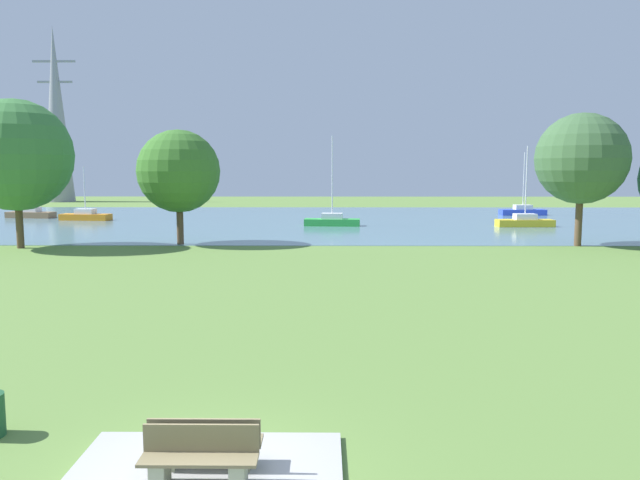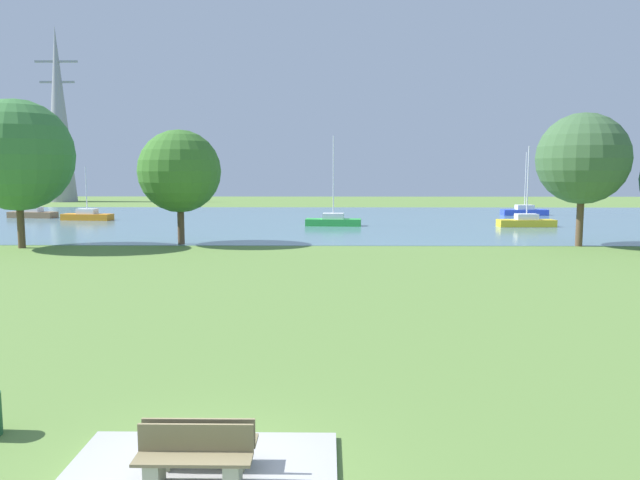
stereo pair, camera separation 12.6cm
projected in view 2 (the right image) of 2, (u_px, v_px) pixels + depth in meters
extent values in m
plane|color=olive|center=(288.00, 265.00, 31.54)|extent=(160.00, 160.00, 0.00)
cube|color=#A7A7A7|center=(198.00, 478.00, 9.68)|extent=(4.40, 3.20, 0.10)
cube|color=#9BA180|center=(165.00, 454.00, 9.98)|extent=(0.24, 0.44, 0.40)
cube|color=#9BA180|center=(239.00, 454.00, 9.96)|extent=(0.24, 0.44, 0.40)
cube|color=#746948|center=(202.00, 441.00, 9.94)|extent=(1.80, 0.48, 0.05)
cube|color=#746948|center=(199.00, 432.00, 9.70)|extent=(1.80, 0.05, 0.44)
cube|color=#9BA180|center=(154.00, 473.00, 9.34)|extent=(0.24, 0.44, 0.40)
cube|color=#9BA180|center=(233.00, 473.00, 9.33)|extent=(0.24, 0.44, 0.40)
cube|color=#746948|center=(193.00, 459.00, 9.31)|extent=(1.80, 0.48, 0.05)
cube|color=#746948|center=(196.00, 438.00, 9.49)|extent=(1.80, 0.05, 0.44)
cube|color=slate|center=(307.00, 220.00, 59.35)|extent=(140.00, 40.00, 0.02)
cube|color=green|center=(333.00, 222.00, 53.29)|extent=(4.90, 1.85, 0.60)
cube|color=white|center=(333.00, 216.00, 53.23)|extent=(1.88, 1.23, 0.50)
cylinder|color=silver|center=(333.00, 178.00, 52.85)|extent=(0.10, 0.10, 7.15)
cube|color=brown|center=(33.00, 215.00, 62.20)|extent=(4.97, 2.18, 0.60)
cube|color=white|center=(32.00, 209.00, 62.13)|extent=(1.94, 1.35, 0.50)
cylinder|color=silver|center=(31.00, 181.00, 61.80)|extent=(0.10, 0.10, 6.28)
cube|color=blue|center=(524.00, 212.00, 65.74)|extent=(4.85, 1.69, 0.60)
cube|color=white|center=(525.00, 207.00, 65.67)|extent=(1.84, 1.17, 0.50)
cylinder|color=silver|center=(526.00, 181.00, 65.35)|extent=(0.10, 0.10, 6.11)
cube|color=yellow|center=(526.00, 223.00, 52.52)|extent=(4.83, 1.59, 0.60)
cube|color=white|center=(526.00, 217.00, 52.45)|extent=(1.82, 1.13, 0.50)
cylinder|color=silver|center=(528.00, 183.00, 52.12)|extent=(0.10, 0.10, 6.27)
cube|color=orange|center=(87.00, 217.00, 59.28)|extent=(4.95, 2.09, 0.60)
cube|color=white|center=(87.00, 211.00, 59.22)|extent=(1.92, 1.32, 0.50)
cylinder|color=silver|center=(86.00, 190.00, 58.99)|extent=(0.10, 0.10, 4.55)
cylinder|color=brown|center=(21.00, 221.00, 38.25)|extent=(0.44, 0.44, 3.37)
sphere|color=#3B783B|center=(17.00, 155.00, 37.78)|extent=(6.88, 6.88, 6.88)
cylinder|color=brown|center=(181.00, 222.00, 40.12)|extent=(0.44, 0.44, 2.91)
sphere|color=#3A712A|center=(180.00, 171.00, 39.74)|extent=(5.36, 5.36, 5.36)
cylinder|color=brown|center=(580.00, 218.00, 39.15)|extent=(0.44, 0.44, 3.57)
sphere|color=#3C6139|center=(583.00, 159.00, 38.71)|extent=(5.76, 5.76, 5.76)
cone|color=gray|center=(59.00, 115.00, 92.28)|extent=(4.40, 4.40, 26.16)
cube|color=gray|center=(56.00, 61.00, 91.38)|extent=(6.40, 0.30, 0.30)
cube|color=gray|center=(57.00, 82.00, 91.72)|extent=(5.20, 0.30, 0.30)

